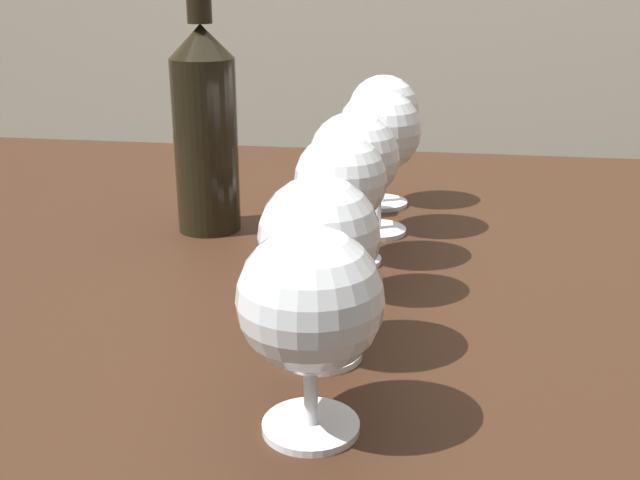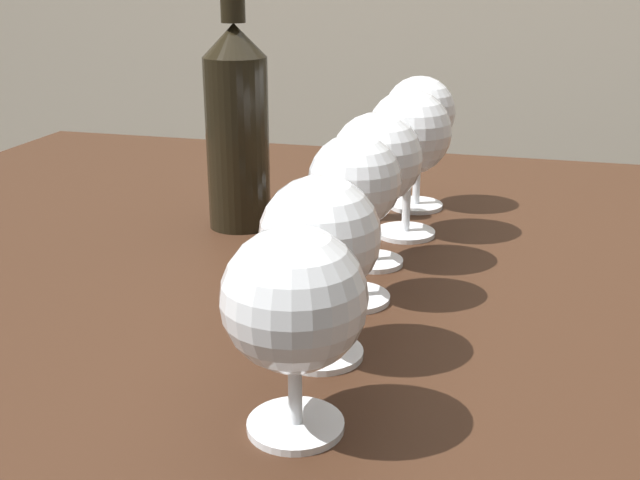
% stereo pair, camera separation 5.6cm
% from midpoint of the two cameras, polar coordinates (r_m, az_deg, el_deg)
% --- Properties ---
extents(dining_table, '(1.49, 0.91, 0.77)m').
position_cam_midpoint_polar(dining_table, '(0.84, 6.09, -6.37)').
color(dining_table, '#382114').
rests_on(dining_table, ground_plane).
extents(wine_glass_pinot, '(0.09, 0.09, 0.14)m').
position_cam_midpoint_polar(wine_glass_pinot, '(0.47, -4.06, -4.78)').
color(wine_glass_pinot, white).
rests_on(wine_glass_pinot, dining_table).
extents(wine_glass_amber, '(0.09, 0.09, 0.14)m').
position_cam_midpoint_polar(wine_glass_amber, '(0.56, -2.86, -0.11)').
color(wine_glass_amber, white).
rests_on(wine_glass_amber, dining_table).
extents(wine_glass_white, '(0.08, 0.08, 0.15)m').
position_cam_midpoint_polar(wine_glass_white, '(0.65, -0.86, 4.07)').
color(wine_glass_white, white).
rests_on(wine_glass_white, dining_table).
extents(wine_glass_cabernet, '(0.09, 0.09, 0.15)m').
position_cam_midpoint_polar(wine_glass_cabernet, '(0.74, 0.41, 5.87)').
color(wine_glass_cabernet, white).
rests_on(wine_glass_cabernet, dining_table).
extents(wine_glass_merlot, '(0.09, 0.09, 0.16)m').
position_cam_midpoint_polar(wine_glass_merlot, '(0.83, 2.50, 7.74)').
color(wine_glass_merlot, white).
rests_on(wine_glass_merlot, dining_table).
extents(wine_glass_rose, '(0.08, 0.08, 0.16)m').
position_cam_midpoint_polar(wine_glass_rose, '(0.93, 3.01, 9.30)').
color(wine_glass_rose, white).
rests_on(wine_glass_rose, dining_table).
extents(wine_bottle, '(0.07, 0.07, 0.31)m').
position_cam_midpoint_polar(wine_bottle, '(0.85, -10.30, 8.44)').
color(wine_bottle, black).
rests_on(wine_bottle, dining_table).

